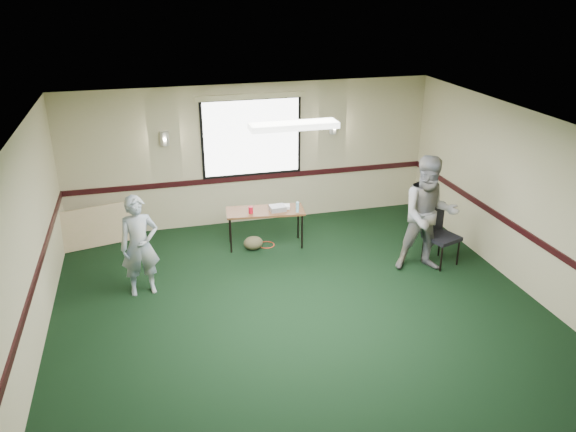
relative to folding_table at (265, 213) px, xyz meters
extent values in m
plane|color=black|center=(0.02, -2.83, -0.63)|extent=(8.00, 8.00, 0.00)
plane|color=#C2B68C|center=(0.02, 1.17, 0.72)|extent=(7.00, 0.00, 7.00)
plane|color=#C2B68C|center=(-3.48, -2.83, 0.72)|extent=(0.00, 8.00, 8.00)
plane|color=#C2B68C|center=(3.52, -2.83, 0.72)|extent=(0.00, 8.00, 8.00)
plane|color=white|center=(0.02, -2.83, 2.07)|extent=(8.00, 8.00, 0.00)
cube|color=black|center=(0.02, 1.16, 0.27)|extent=(7.00, 0.03, 0.10)
cube|color=black|center=(-3.47, -2.83, 0.27)|extent=(0.03, 8.00, 0.10)
cube|color=black|center=(3.50, -2.83, 0.27)|extent=(0.03, 8.00, 0.10)
cube|color=black|center=(0.02, 1.15, 1.07)|extent=(1.90, 0.01, 1.50)
cube|color=white|center=(0.02, 1.14, 1.07)|extent=(1.80, 0.02, 1.40)
cube|color=#C7BB8C|center=(0.02, 1.14, 1.84)|extent=(2.05, 0.08, 0.10)
cylinder|color=silver|center=(-1.58, 1.11, 1.17)|extent=(0.16, 0.16, 0.25)
cylinder|color=silver|center=(1.62, 1.11, 1.17)|extent=(0.16, 0.16, 0.25)
cube|color=white|center=(0.02, -1.83, 2.01)|extent=(1.20, 0.32, 0.08)
cube|color=#572B19|center=(0.00, 0.00, 0.03)|extent=(1.42, 0.70, 0.04)
cylinder|color=black|center=(-0.65, -0.14, -0.31)|extent=(0.03, 0.03, 0.65)
cylinder|color=black|center=(0.60, -0.29, -0.31)|extent=(0.03, 0.03, 0.65)
cylinder|color=black|center=(-0.60, 0.29, -0.31)|extent=(0.03, 0.03, 0.65)
cylinder|color=black|center=(0.65, 0.14, -0.31)|extent=(0.03, 0.03, 0.65)
cube|color=#94959C|center=(0.21, -0.07, 0.09)|extent=(0.28, 0.24, 0.09)
cube|color=white|center=(0.34, 0.02, 0.08)|extent=(0.25, 0.21, 0.05)
cylinder|color=red|center=(-0.27, -0.07, 0.11)|extent=(0.08, 0.08, 0.12)
cylinder|color=#8CCDE6|center=(0.53, -0.23, 0.14)|extent=(0.06, 0.06, 0.19)
ellipsoid|color=#4C492B|center=(-0.25, -0.11, -0.51)|extent=(0.37, 0.30, 0.24)
torus|color=red|center=(0.01, -0.01, -0.63)|extent=(0.37, 0.37, 0.01)
cube|color=tan|center=(-2.98, 0.77, -0.27)|extent=(1.42, 0.52, 0.72)
cube|color=black|center=(2.69, -1.43, -0.15)|extent=(0.61, 0.61, 0.06)
cube|color=black|center=(2.61, -1.21, 0.12)|extent=(0.47, 0.21, 0.48)
cylinder|color=black|center=(2.57, -1.69, -0.41)|extent=(0.03, 0.03, 0.45)
cylinder|color=black|center=(2.95, -1.56, -0.41)|extent=(0.03, 0.03, 0.45)
cylinder|color=black|center=(2.43, -1.31, -0.41)|extent=(0.03, 0.03, 0.45)
cylinder|color=black|center=(2.82, -1.17, -0.41)|extent=(0.03, 0.03, 0.45)
imported|color=#46669B|center=(-2.16, -1.13, 0.15)|extent=(0.61, 0.44, 1.57)
imported|color=slate|center=(2.34, -1.53, 0.34)|extent=(1.09, 0.94, 1.94)
camera|label=1|loc=(-1.94, -8.93, 3.83)|focal=35.00mm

